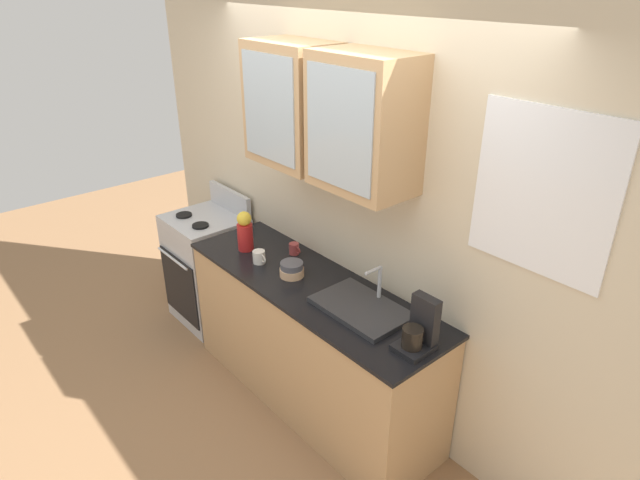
% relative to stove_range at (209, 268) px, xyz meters
% --- Properties ---
extents(ground_plane, '(10.00, 10.00, 0.00)m').
position_rel_stove_range_xyz_m(ground_plane, '(1.33, 0.00, -0.47)').
color(ground_plane, '#936B47').
extents(back_wall_unit, '(4.40, 0.46, 2.83)m').
position_rel_stove_range_xyz_m(back_wall_unit, '(1.34, 0.31, 1.05)').
color(back_wall_unit, beige).
rests_on(back_wall_unit, ground_plane).
extents(counter, '(1.97, 0.61, 0.93)m').
position_rel_stove_range_xyz_m(counter, '(1.33, 0.00, -0.01)').
color(counter, tan).
rests_on(counter, ground_plane).
extents(stove_range, '(0.59, 0.59, 1.11)m').
position_rel_stove_range_xyz_m(stove_range, '(0.00, 0.00, 0.00)').
color(stove_range, silver).
rests_on(stove_range, ground_plane).
extents(sink_faucet, '(0.56, 0.36, 0.24)m').
position_rel_stove_range_xyz_m(sink_faucet, '(1.76, 0.03, 0.48)').
color(sink_faucet, '#2D2D30').
rests_on(sink_faucet, counter).
extents(bowl_stack, '(0.16, 0.16, 0.10)m').
position_rel_stove_range_xyz_m(bowl_stack, '(1.18, -0.03, 0.50)').
color(bowl_stack, '#E0AD7F').
rests_on(bowl_stack, counter).
extents(vase, '(0.11, 0.11, 0.29)m').
position_rel_stove_range_xyz_m(vase, '(0.68, -0.05, 0.60)').
color(vase, '#B21E1E').
rests_on(vase, counter).
extents(cup_near_sink, '(0.12, 0.08, 0.09)m').
position_rel_stove_range_xyz_m(cup_near_sink, '(0.90, -0.09, 0.50)').
color(cup_near_sink, silver).
rests_on(cup_near_sink, counter).
extents(cup_near_bowls, '(0.10, 0.07, 0.08)m').
position_rel_stove_range_xyz_m(cup_near_bowls, '(0.96, 0.17, 0.50)').
color(cup_near_bowls, '#993838').
rests_on(cup_near_bowls, counter).
extents(coffee_maker, '(0.17, 0.20, 0.29)m').
position_rel_stove_range_xyz_m(coffee_maker, '(2.20, 0.01, 0.56)').
color(coffee_maker, black).
rests_on(coffee_maker, counter).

